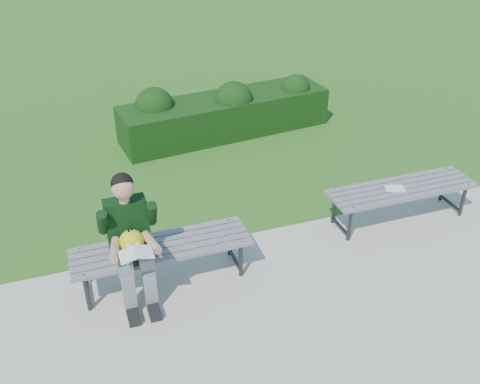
{
  "coord_description": "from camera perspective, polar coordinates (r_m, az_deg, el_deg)",
  "views": [
    {
      "loc": [
        -1.67,
        -4.79,
        3.71
      ],
      "look_at": [
        -0.1,
        -0.27,
        0.79
      ],
      "focal_mm": 40.0,
      "sensor_mm": 36.0,
      "label": 1
    }
  ],
  "objects": [
    {
      "name": "ground",
      "position": [
        6.29,
        0.03,
        -4.82
      ],
      "size": [
        80.0,
        80.0,
        0.0
      ],
      "color": "#2B6D18",
      "rests_on": "ground"
    },
    {
      "name": "seated_boy",
      "position": [
        5.19,
        -11.63,
        -4.7
      ],
      "size": [
        0.56,
        0.76,
        1.31
      ],
      "color": "gray",
      "rests_on": "walkway"
    },
    {
      "name": "hedge",
      "position": [
        8.64,
        -1.82,
        8.55
      ],
      "size": [
        3.45,
        1.23,
        0.88
      ],
      "color": "#0F360F",
      "rests_on": "ground"
    },
    {
      "name": "bench_left",
      "position": [
        5.47,
        -8.35,
        -6.12
      ],
      "size": [
        1.8,
        0.5,
        0.46
      ],
      "color": "gray",
      "rests_on": "walkway"
    },
    {
      "name": "walkway",
      "position": [
        5.08,
        6.81,
        -15.77
      ],
      "size": [
        30.0,
        3.5,
        0.02
      ],
      "color": "#B1A494",
      "rests_on": "ground"
    },
    {
      "name": "paper_sheet",
      "position": [
        6.56,
        16.19,
        0.38
      ],
      "size": [
        0.26,
        0.22,
        0.01
      ],
      "color": "white",
      "rests_on": "bench_right"
    },
    {
      "name": "bench_right",
      "position": [
        6.64,
        16.84,
        0.1
      ],
      "size": [
        1.8,
        0.5,
        0.46
      ],
      "color": "gray",
      "rests_on": "walkway"
    }
  ]
}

